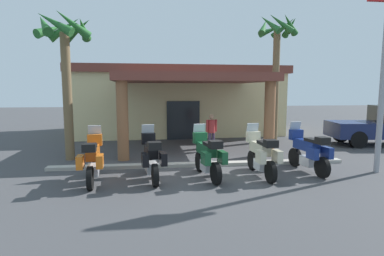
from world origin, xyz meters
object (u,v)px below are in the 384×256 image
(motel_building, at_px, (177,99))
(palm_tree_near_portico, at_px, (277,49))
(motorcycle_black, at_px, (152,157))
(motorcycle_cream, at_px, (261,154))
(motorcycle_green, at_px, (208,156))
(pedestrian, at_px, (212,130))
(motorcycle_orange, at_px, (93,159))
(motorcycle_blue, at_px, (309,151))
(palm_tree_roadside, at_px, (65,49))

(motel_building, bearing_deg, palm_tree_near_portico, -43.39)
(motorcycle_black, distance_m, motorcycle_cream, 3.45)
(motorcycle_black, height_order, motorcycle_green, same)
(motel_building, bearing_deg, pedestrian, -82.78)
(motorcycle_cream, bearing_deg, motorcycle_green, 86.83)
(motorcycle_orange, relative_size, motorcycle_blue, 1.00)
(motorcycle_cream, xyz_separation_m, palm_tree_near_portico, (2.96, 6.52, 4.12))
(motel_building, xyz_separation_m, motorcycle_green, (0.20, -10.75, -1.40))
(motorcycle_orange, distance_m, motorcycle_blue, 6.91)
(motel_building, xyz_separation_m, pedestrian, (1.09, -6.46, -1.16))
(pedestrian, xyz_separation_m, palm_tree_roadside, (-5.83, -1.15, 3.29))
(motorcycle_black, height_order, palm_tree_near_portico, palm_tree_near_portico)
(pedestrian, bearing_deg, palm_tree_roadside, 83.99)
(motorcycle_orange, distance_m, motorcycle_green, 3.45)
(motorcycle_green, height_order, palm_tree_roadside, palm_tree_roadside)
(motorcycle_green, xyz_separation_m, palm_tree_near_portico, (4.69, 6.50, 4.12))
(palm_tree_roadside, bearing_deg, motorcycle_blue, -18.73)
(motorcycle_green, height_order, motorcycle_cream, same)
(motorcycle_black, xyz_separation_m, palm_tree_roadside, (-3.21, 3.14, 3.54))
(motorcycle_cream, bearing_deg, motorcycle_blue, -82.08)
(motorcycle_black, xyz_separation_m, palm_tree_near_portico, (6.41, 6.50, 4.12))
(motorcycle_black, distance_m, palm_tree_roadside, 5.72)
(motorcycle_orange, distance_m, motorcycle_cream, 5.17)
(motel_building, distance_m, motorcycle_orange, 11.40)
(pedestrian, bearing_deg, motorcycle_black, 131.45)
(palm_tree_roadside, distance_m, palm_tree_near_portico, 10.21)
(motel_building, bearing_deg, motorcycle_green, -91.31)
(motorcycle_green, distance_m, motorcycle_cream, 1.72)
(motorcycle_blue, bearing_deg, motel_building, 12.26)
(motorcycle_blue, relative_size, palm_tree_near_portico, 0.34)
(motorcycle_orange, bearing_deg, motorcycle_green, -93.27)
(motorcycle_black, bearing_deg, motorcycle_blue, -94.57)
(motorcycle_black, distance_m, motorcycle_green, 1.72)
(motorcycle_blue, xyz_separation_m, pedestrian, (-2.56, 3.99, 0.24))
(motel_building, relative_size, palm_tree_roadside, 2.25)
(motel_building, distance_m, pedestrian, 6.65)
(motorcycle_orange, xyz_separation_m, motorcycle_blue, (6.90, 0.38, 0.00))
(motorcycle_blue, bearing_deg, motorcycle_cream, 93.49)
(motorcycle_black, distance_m, pedestrian, 5.03)
(motel_building, xyz_separation_m, motorcycle_cream, (1.92, -10.77, -1.40))
(motorcycle_cream, bearing_deg, motel_building, 7.57)
(motorcycle_green, relative_size, palm_tree_roadside, 0.39)
(motorcycle_orange, bearing_deg, motorcycle_black, -91.76)
(motorcycle_orange, height_order, motorcycle_black, same)
(motel_building, bearing_deg, motorcycle_black, -100.46)
(palm_tree_near_portico, bearing_deg, motorcycle_green, -125.80)
(motorcycle_orange, relative_size, palm_tree_near_portico, 0.34)
(motorcycle_black, relative_size, motorcycle_cream, 1.00)
(motorcycle_cream, relative_size, motorcycle_blue, 1.00)
(motorcycle_blue, distance_m, palm_tree_near_portico, 7.55)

